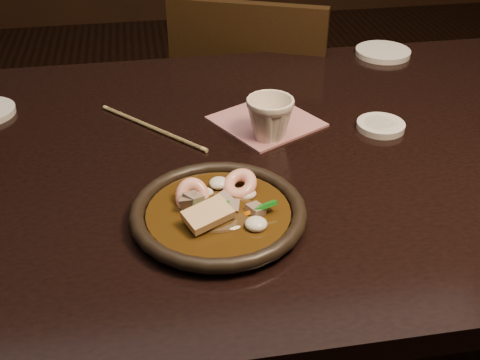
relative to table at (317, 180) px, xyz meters
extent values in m
cube|color=black|center=(0.00, 0.00, 0.06)|extent=(1.60, 0.90, 0.04)
cube|color=black|center=(0.02, 0.65, -0.26)|extent=(0.53, 0.53, 0.04)
cylinder|color=black|center=(0.24, 0.74, -0.47)|extent=(0.03, 0.03, 0.40)
cylinder|color=black|center=(0.11, 0.44, -0.47)|extent=(0.03, 0.03, 0.40)
cylinder|color=black|center=(-0.07, 0.87, -0.47)|extent=(0.03, 0.03, 0.40)
cylinder|color=black|center=(-0.19, 0.56, -0.47)|extent=(0.03, 0.03, 0.40)
cube|color=black|center=(-0.05, 0.48, -0.02)|extent=(0.37, 0.18, 0.43)
cylinder|color=black|center=(-0.21, -0.19, 0.08)|extent=(0.24, 0.24, 0.01)
torus|color=black|center=(-0.21, -0.19, 0.09)|extent=(0.26, 0.26, 0.02)
cylinder|color=#332009|center=(-0.21, -0.19, 0.09)|extent=(0.21, 0.21, 0.01)
ellipsoid|color=#332009|center=(-0.21, -0.19, 0.09)|extent=(0.12, 0.11, 0.03)
torus|color=#F4B29A|center=(-0.17, -0.14, 0.11)|extent=(0.07, 0.07, 0.03)
torus|color=#F4B29A|center=(-0.24, -0.16, 0.10)|extent=(0.05, 0.05, 0.05)
cube|color=gray|center=(-0.25, -0.18, 0.11)|extent=(0.03, 0.03, 0.03)
cube|color=gray|center=(-0.25, -0.18, 0.11)|extent=(0.04, 0.03, 0.02)
cube|color=gray|center=(-0.20, -0.18, 0.10)|extent=(0.03, 0.04, 0.03)
cube|color=gray|center=(-0.19, -0.20, 0.10)|extent=(0.03, 0.03, 0.03)
cube|color=gray|center=(-0.16, -0.21, 0.10)|extent=(0.04, 0.03, 0.03)
cylinder|color=orange|center=(-0.22, -0.22, 0.10)|extent=(0.04, 0.03, 0.04)
cylinder|color=orange|center=(-0.24, -0.20, 0.09)|extent=(0.06, 0.05, 0.03)
cylinder|color=orange|center=(-0.16, -0.20, 0.10)|extent=(0.05, 0.05, 0.03)
cylinder|color=orange|center=(-0.25, -0.14, 0.09)|extent=(0.05, 0.04, 0.04)
cylinder|color=orange|center=(-0.21, -0.19, 0.10)|extent=(0.05, 0.04, 0.04)
cube|color=#16741A|center=(-0.21, -0.19, 0.11)|extent=(0.03, 0.03, 0.03)
cube|color=#16741A|center=(-0.23, -0.21, 0.09)|extent=(0.04, 0.03, 0.01)
cube|color=#16741A|center=(-0.15, -0.21, 0.11)|extent=(0.04, 0.02, 0.01)
cube|color=#16741A|center=(-0.22, -0.19, 0.10)|extent=(0.04, 0.02, 0.02)
cube|color=#16741A|center=(-0.23, -0.19, 0.10)|extent=(0.03, 0.03, 0.03)
ellipsoid|color=beige|center=(-0.16, -0.24, 0.10)|extent=(0.03, 0.03, 0.02)
ellipsoid|color=beige|center=(-0.21, -0.19, 0.10)|extent=(0.03, 0.03, 0.02)
ellipsoid|color=beige|center=(-0.20, -0.18, 0.09)|extent=(0.03, 0.03, 0.02)
ellipsoid|color=beige|center=(-0.23, -0.15, 0.10)|extent=(0.04, 0.03, 0.02)
ellipsoid|color=beige|center=(-0.17, -0.16, 0.10)|extent=(0.04, 0.03, 0.02)
ellipsoid|color=beige|center=(-0.20, -0.13, 0.10)|extent=(0.03, 0.03, 0.02)
cube|color=#DFBC85|center=(-0.23, -0.22, 0.11)|extent=(0.08, 0.06, 0.03)
cylinder|color=silver|center=(0.13, 0.04, 0.08)|extent=(0.09, 0.09, 0.01)
cylinder|color=silver|center=(0.26, 0.39, 0.08)|extent=(0.13, 0.13, 0.01)
imported|color=silver|center=(-0.09, 0.04, 0.12)|extent=(0.10, 0.10, 0.09)
cylinder|color=tan|center=(-0.29, 0.10, 0.08)|extent=(0.18, 0.20, 0.01)
cylinder|color=tan|center=(-0.30, 0.11, 0.08)|extent=(0.18, 0.20, 0.01)
cube|color=#A6666B|center=(-0.08, 0.10, 0.08)|extent=(0.23, 0.23, 0.00)
camera|label=1|loc=(-0.30, -0.89, 0.61)|focal=45.00mm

